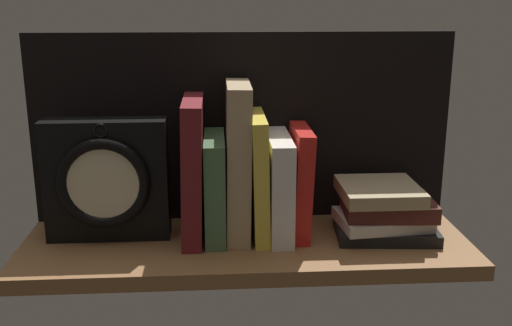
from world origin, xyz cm
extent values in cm
cube|color=brown|center=(0.00, 0.00, -1.25)|extent=(74.52, 24.85, 2.50)
cube|color=black|center=(0.00, 11.82, 16.81)|extent=(74.52, 1.20, 33.61)
cube|color=maroon|center=(-8.72, 3.14, 11.73)|extent=(3.76, 16.17, 23.52)
cube|color=#476B44|center=(-5.11, 3.14, 8.59)|extent=(3.40, 15.16, 17.18)
cube|color=tan|center=(-1.20, 3.14, 12.96)|extent=(4.26, 13.63, 25.98)
cube|color=gold|center=(2.27, 3.14, 10.36)|extent=(2.96, 15.25, 20.77)
cube|color=silver|center=(5.68, 3.14, 8.55)|extent=(3.77, 16.08, 17.10)
cube|color=red|center=(9.24, 3.14, 9.19)|extent=(3.36, 13.16, 18.46)
cube|color=black|center=(-22.98, 3.41, 10.14)|extent=(20.28, 5.37, 20.28)
torus|color=black|center=(-22.98, 0.32, 10.48)|extent=(15.07, 1.85, 15.07)
cylinder|color=beige|center=(-22.98, 0.32, 10.48)|extent=(12.16, 0.60, 12.16)
cube|color=black|center=(-22.29, -0.18, 11.80)|extent=(1.64, 0.30, 2.78)
cube|color=black|center=(-23.52, -0.18, 8.16)|extent=(1.39, 0.30, 4.70)
torus|color=black|center=(-22.98, 0.72, 19.02)|extent=(2.44, 0.44, 2.44)
cube|color=black|center=(23.77, 0.54, 0.99)|extent=(17.60, 12.67, 1.98)
cube|color=beige|center=(23.15, 0.68, 2.94)|extent=(15.72, 12.15, 1.93)
cube|color=#471E19|center=(24.02, 0.63, 5.28)|extent=(15.52, 11.57, 2.75)
cube|color=#9E8966|center=(22.57, 1.34, 7.77)|extent=(13.09, 13.46, 2.24)
camera|label=1|loc=(-4.66, -93.88, 39.83)|focal=42.41mm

